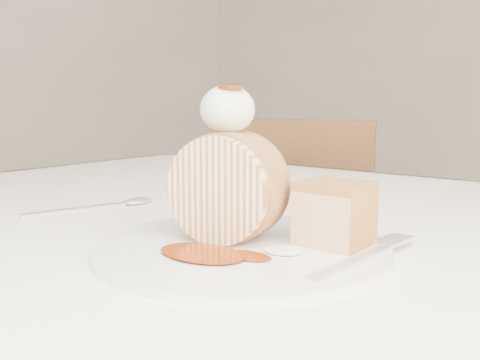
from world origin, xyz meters
The scene contains 10 objects.
table centered at (0.00, 0.20, 0.66)m, with size 1.40×0.90×0.75m.
chair_far centered at (-0.40, 0.83, 0.48)m, with size 0.51×0.51×0.85m.
plate centered at (0.03, 0.04, 0.75)m, with size 0.28×0.28×0.01m, color white.
roulade_slice centered at (0.01, 0.04, 0.81)m, with size 0.10×0.10×0.06m, color beige.
cake_chunk centered at (0.10, 0.09, 0.78)m, with size 0.06×0.06×0.05m, color #A6703F.
whipped_cream centered at (0.00, 0.05, 0.88)m, with size 0.05×0.05×0.05m, color white.
caramel_drizzle centered at (0.01, 0.05, 0.91)m, with size 0.03×0.02×0.01m, color #702504.
caramel_pool centered at (0.02, -0.01, 0.76)m, with size 0.09×0.06×0.00m, color #702504, non-canonical shape.
fork centered at (0.14, 0.05, 0.76)m, with size 0.02×0.17×0.00m, color silver.
spoon centered at (-0.26, 0.05, 0.75)m, with size 0.02×0.17×0.00m, color silver.
Camera 1 is at (0.33, -0.35, 0.89)m, focal length 40.00 mm.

